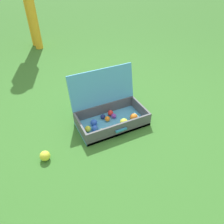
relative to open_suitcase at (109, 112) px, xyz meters
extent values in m
plane|color=#336B28|center=(0.04, -0.09, -0.11)|extent=(16.00, 16.00, 0.00)
cube|color=#4799C6|center=(0.00, -0.05, -0.10)|extent=(0.65, 0.35, 0.03)
cube|color=#4C5156|center=(-0.31, -0.05, -0.04)|extent=(0.02, 0.35, 0.13)
cube|color=#4C5156|center=(0.32, -0.05, -0.04)|extent=(0.02, 0.35, 0.13)
cube|color=#4C5156|center=(0.00, -0.21, -0.04)|extent=(0.61, 0.02, 0.13)
cube|color=#4C5156|center=(0.00, 0.11, -0.04)|extent=(0.61, 0.02, 0.13)
cube|color=#4799C6|center=(0.00, 0.16, 0.19)|extent=(0.65, 0.09, 0.34)
cube|color=teal|center=(0.00, -0.23, -0.04)|extent=(0.11, 0.02, 0.02)
sphere|color=orange|center=(0.20, -0.12, -0.05)|extent=(0.08, 0.08, 0.08)
sphere|color=purple|center=(0.05, 0.00, -0.06)|extent=(0.05, 0.05, 0.05)
sphere|color=#CCDB38|center=(0.08, -0.14, -0.05)|extent=(0.08, 0.08, 0.08)
sphere|color=#CCDB38|center=(-0.15, -0.17, -0.05)|extent=(0.06, 0.06, 0.06)
sphere|color=orange|center=(-0.03, -0.01, -0.06)|extent=(0.05, 0.05, 0.05)
sphere|color=#CCDB38|center=(-0.25, -0.07, -0.06)|extent=(0.06, 0.06, 0.06)
sphere|color=navy|center=(-0.03, -0.16, -0.06)|extent=(0.05, 0.05, 0.05)
sphere|color=blue|center=(-0.19, -0.09, -0.05)|extent=(0.06, 0.06, 0.06)
sphere|color=red|center=(0.03, 0.05, -0.06)|extent=(0.05, 0.05, 0.05)
sphere|color=blue|center=(-0.17, -0.02, -0.05)|extent=(0.06, 0.06, 0.06)
sphere|color=navy|center=(-0.05, 0.04, -0.06)|extent=(0.05, 0.05, 0.05)
sphere|color=#CCDB38|center=(-0.67, -0.20, -0.07)|extent=(0.08, 0.08, 0.08)
cylinder|color=gold|center=(-0.24, 2.43, 0.36)|extent=(0.12, 0.12, 0.95)
cylinder|color=gold|center=(-0.22, 2.25, 0.36)|extent=(0.12, 0.12, 0.95)
camera|label=1|loc=(-0.69, -1.47, 1.25)|focal=34.67mm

